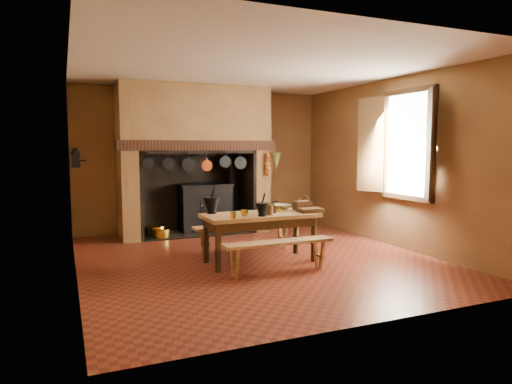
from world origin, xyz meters
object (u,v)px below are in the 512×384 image
Objects in this scene: work_table at (260,221)px; bench_front at (278,249)px; wicker_basket at (302,205)px; iron_range at (206,207)px; coffee_grinder at (272,208)px; mixing_bowl at (281,207)px.

bench_front is at bearing -90.00° from work_table.
iron_range is at bearing 109.38° from wicker_basket.
coffee_grinder is 0.67× the size of wicker_basket.
bench_front is 1.09m from mixing_bowl.
wicker_basket reaches higher than mixing_bowl.
wicker_basket is at bearing -74.01° from iron_range.
iron_range is 9.15× the size of coffee_grinder.
work_table is (0.02, -2.66, 0.12)m from iron_range.
bench_front is 8.70× the size of coffee_grinder.
mixing_bowl is at bearing -78.22° from iron_range.
work_table is at bearing -171.66° from wicker_basket.
bench_front is at bearing -89.61° from iron_range.
work_table is 0.26m from coffee_grinder.
iron_range is 6.13× the size of wicker_basket.
iron_range is at bearing 114.51° from coffee_grinder.
coffee_grinder reaches higher than mixing_bowl.
wicker_basket is at bearing 4.96° from work_table.
coffee_grinder is at bearing -85.60° from iron_range.
mixing_bowl is (0.50, -2.37, 0.26)m from iron_range.
bench_front is (0.02, -3.26, -0.16)m from iron_range.
mixing_bowl reaches higher than work_table.
work_table is at bearing -149.01° from mixing_bowl.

